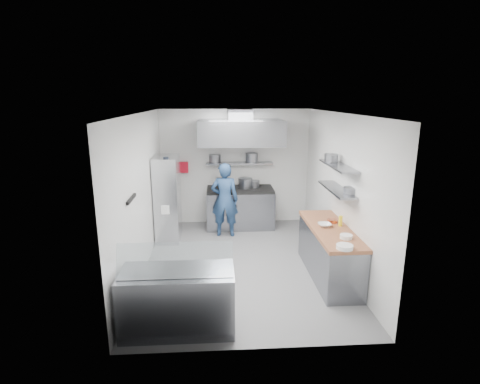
{
  "coord_description": "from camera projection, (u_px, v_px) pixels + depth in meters",
  "views": [
    {
      "loc": [
        -0.46,
        -6.54,
        3.07
      ],
      "look_at": [
        0.0,
        0.6,
        1.25
      ],
      "focal_mm": 28.0,
      "sensor_mm": 36.0,
      "label": 1
    }
  ],
  "objects": [
    {
      "name": "rack_jar",
      "position": [
        166.0,
        161.0,
        7.6
      ],
      "size": [
        0.11,
        0.11,
        0.18
      ],
      "primitive_type": "cylinder",
      "color": "black",
      "rests_on": "wire_rack"
    },
    {
      "name": "wall_shelf_lower",
      "position": [
        336.0,
        189.0,
        6.56
      ],
      "size": [
        0.3,
        1.3,
        0.04
      ],
      "primitive_type": "cube",
      "color": "gray",
      "rests_on": "wall_right"
    },
    {
      "name": "shelf_pot_d",
      "position": [
        331.0,
        158.0,
        6.73
      ],
      "size": [
        0.25,
        0.25,
        0.14
      ],
      "primitive_type": "cylinder",
      "color": "slate",
      "rests_on": "wall_shelf_upper"
    },
    {
      "name": "stock_pot_left",
      "position": [
        223.0,
        181.0,
        9.23
      ],
      "size": [
        0.31,
        0.31,
        0.2
      ],
      "primitive_type": "cylinder",
      "color": "slate",
      "rests_on": "cooktop"
    },
    {
      "name": "wire_rack",
      "position": [
        168.0,
        198.0,
        8.16
      ],
      "size": [
        0.5,
        0.9,
        1.85
      ],
      "primitive_type": "cube",
      "color": "silver",
      "rests_on": "floor"
    },
    {
      "name": "display_case",
      "position": [
        178.0,
        300.0,
        5.02
      ],
      "size": [
        1.5,
        0.7,
        0.85
      ],
      "primitive_type": "cube",
      "color": "gray",
      "rests_on": "floor"
    },
    {
      "name": "hood_duct",
      "position": [
        240.0,
        115.0,
        8.54
      ],
      "size": [
        0.55,
        0.55,
        0.24
      ],
      "primitive_type": "cube",
      "color": "slate",
      "rests_on": "extractor_hood"
    },
    {
      "name": "ceiling",
      "position": [
        242.0,
        113.0,
        6.42
      ],
      "size": [
        5.0,
        5.0,
        0.0
      ],
      "primitive_type": "plane",
      "rotation": [
        3.14,
        0.0,
        0.0
      ],
      "color": "silver",
      "rests_on": "wall_back"
    },
    {
      "name": "display_glass",
      "position": [
        175.0,
        260.0,
        4.74
      ],
      "size": [
        1.47,
        0.19,
        0.42
      ],
      "primitive_type": "cube",
      "rotation": [
        -0.38,
        0.0,
        0.0
      ],
      "color": "silver",
      "rests_on": "display_case"
    },
    {
      "name": "prep_counter_base",
      "position": [
        329.0,
        254.0,
        6.52
      ],
      "size": [
        0.62,
        2.0,
        0.84
      ],
      "primitive_type": "cube",
      "color": "gray",
      "rests_on": "floor"
    },
    {
      "name": "floor",
      "position": [
        242.0,
        263.0,
        7.12
      ],
      "size": [
        5.0,
        5.0,
        0.0
      ],
      "primitive_type": "plane",
      "color": "slate",
      "rests_on": "ground"
    },
    {
      "name": "extractor_hood",
      "position": [
        241.0,
        132.0,
        8.42
      ],
      "size": [
        1.9,
        1.15,
        0.55
      ],
      "primitive_type": "cube",
      "color": "gray",
      "rests_on": "wall_back"
    },
    {
      "name": "cooktop",
      "position": [
        240.0,
        189.0,
        8.92
      ],
      "size": [
        1.57,
        0.78,
        0.06
      ],
      "primitive_type": "cube",
      "color": "black",
      "rests_on": "gas_range"
    },
    {
      "name": "knife_strip",
      "position": [
        131.0,
        199.0,
        5.75
      ],
      "size": [
        0.04,
        0.55,
        0.05
      ],
      "primitive_type": "cube",
      "color": "black",
      "rests_on": "wall_left"
    },
    {
      "name": "shelf_pot_b",
      "position": [
        252.0,
        158.0,
        9.03
      ],
      "size": [
        0.29,
        0.29,
        0.22
      ],
      "primitive_type": "cylinder",
      "color": "slate",
      "rests_on": "over_range_shelf"
    },
    {
      "name": "wall_shelf_upper",
      "position": [
        338.0,
        166.0,
        6.45
      ],
      "size": [
        0.3,
        1.3,
        0.04
      ],
      "primitive_type": "cube",
      "color": "gray",
      "rests_on": "wall_right"
    },
    {
      "name": "chef",
      "position": [
        225.0,
        200.0,
        8.37
      ],
      "size": [
        0.65,
        0.46,
        1.68
      ],
      "primitive_type": "imported",
      "rotation": [
        0.0,
        0.0,
        3.04
      ],
      "color": "navy",
      "rests_on": "floor"
    },
    {
      "name": "mixing_bowl",
      "position": [
        325.0,
        225.0,
        6.46
      ],
      "size": [
        0.23,
        0.23,
        0.06
      ],
      "primitive_type": "imported",
      "rotation": [
        0.0,
        0.0,
        -0.03
      ],
      "color": "white",
      "rests_on": "prep_counter_top"
    },
    {
      "name": "plate_stack_a",
      "position": [
        345.0,
        247.0,
        5.51
      ],
      "size": [
        0.25,
        0.25,
        0.06
      ],
      "primitive_type": "cylinder",
      "color": "white",
      "rests_on": "prep_counter_top"
    },
    {
      "name": "over_range_shelf",
      "position": [
        240.0,
        163.0,
        9.01
      ],
      "size": [
        1.6,
        0.3,
        0.04
      ],
      "primitive_type": "cube",
      "color": "gray",
      "rests_on": "wall_back"
    },
    {
      "name": "wall_back",
      "position": [
        235.0,
        167.0,
        9.19
      ],
      "size": [
        3.6,
        2.8,
        0.02
      ],
      "primitive_type": "cube",
      "rotation": [
        1.57,
        0.0,
        0.0
      ],
      "color": "white",
      "rests_on": "floor"
    },
    {
      "name": "squeeze_bottle",
      "position": [
        341.0,
        221.0,
        6.47
      ],
      "size": [
        0.07,
        0.07,
        0.18
      ],
      "primitive_type": "cylinder",
      "color": "yellow",
      "rests_on": "prep_counter_top"
    },
    {
      "name": "wall_front",
      "position": [
        257.0,
        245.0,
        4.35
      ],
      "size": [
        3.6,
        2.8,
        0.02
      ],
      "primitive_type": "cube",
      "rotation": [
        -1.57,
        0.0,
        0.0
      ],
      "color": "white",
      "rests_on": "floor"
    },
    {
      "name": "wall_right",
      "position": [
        340.0,
        191.0,
        6.88
      ],
      "size": [
        2.8,
        5.0,
        0.02
      ],
      "primitive_type": "cube",
      "rotation": [
        1.57,
        0.0,
        -1.57
      ],
      "color": "white",
      "rests_on": "floor"
    },
    {
      "name": "wall_left",
      "position": [
        141.0,
        194.0,
        6.66
      ],
      "size": [
        2.8,
        5.0,
        0.02
      ],
      "primitive_type": "cube",
      "rotation": [
        1.57,
        0.0,
        1.57
      ],
      "color": "white",
      "rests_on": "floor"
    },
    {
      "name": "rack_bin_a",
      "position": [
        166.0,
        209.0,
        7.83
      ],
      "size": [
        0.16,
        0.2,
        0.18
      ],
      "primitive_type": "cube",
      "color": "white",
      "rests_on": "wire_rack"
    },
    {
      "name": "red_firebox",
      "position": [
        184.0,
        167.0,
        9.05
      ],
      "size": [
        0.22,
        0.1,
        0.26
      ],
      "primitive_type": "cube",
      "color": "red",
      "rests_on": "wall_back"
    },
    {
      "name": "shelf_pot_a",
      "position": [
        215.0,
        158.0,
        9.11
      ],
      "size": [
        0.29,
        0.29,
        0.18
      ],
      "primitive_type": "cylinder",
      "color": "slate",
      "rests_on": "over_range_shelf"
    },
    {
      "name": "rack_bin_b",
      "position": [
        166.0,
        182.0,
        7.98
      ],
      "size": [
        0.13,
        0.17,
        0.15
      ],
      "primitive_type": "cube",
      "color": "yellow",
      "rests_on": "wire_rack"
    },
    {
      "name": "prep_counter_top",
      "position": [
        330.0,
        229.0,
        6.41
      ],
      "size": [
        0.65,
        2.04,
        0.06
      ],
      "primitive_type": "cube",
      "color": "brown",
      "rests_on": "prep_counter_base"
    },
    {
      "name": "copper_pan",
      "position": [
        332.0,
        221.0,
        6.67
      ],
      "size": [
        0.18,
        0.18,
        0.06
      ],
      "primitive_type": "cylinder",
      "color": "#D5663C",
      "rests_on": "prep_counter_top"
    },
    {
      "name": "shelf_pot_c",
      "position": [
        351.0,
        190.0,
        6.21
      ],
      "size": [
        0.24,
        0.24,
        0.1
      ],
      "primitive_type": "cylinder",
      "color": "slate",
      "rests_on": "wall_shelf_lower"
    },
    {
      "name": "stock_pot_mid",
      "position": [
        245.0,
        183.0,
        8.93
      ],
      "size": [
        0.33,
        0.33,
        0.24
      ],
      "primitive_type": "cylinder",
      "color": "slate",
      "rests_on": "cooktop"
    },
    {
      "name": "plate_stack_b",
      "position": [
        346.0,
        237.0,
        5.91
      ],
      "size": [
        0.2,
        0.2,
        0.06
      ],
      "primitive_type": "cylinder",
      "color": "white",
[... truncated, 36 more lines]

